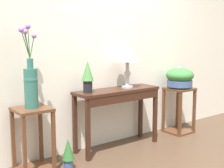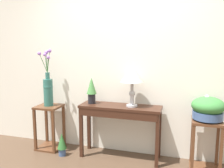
{
  "view_description": "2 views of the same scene",
  "coord_description": "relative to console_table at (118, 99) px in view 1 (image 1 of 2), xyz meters",
  "views": [
    {
      "loc": [
        -2.34,
        -1.64,
        1.38
      ],
      "look_at": [
        -0.1,
        1.29,
        0.82
      ],
      "focal_mm": 49.42,
      "sensor_mm": 36.0,
      "label": 1
    },
    {
      "loc": [
        0.77,
        -1.74,
        1.54
      ],
      "look_at": [
        -0.13,
        1.23,
        1.05
      ],
      "focal_mm": 37.66,
      "sensor_mm": 36.0,
      "label": 2
    }
  ],
  "objects": [
    {
      "name": "back_wall_with_art",
      "position": [
        0.03,
        0.28,
        0.77
      ],
      "size": [
        9.0,
        0.1,
        2.8
      ],
      "color": "silver",
      "rests_on": "ground"
    },
    {
      "name": "table_lamp",
      "position": [
        0.16,
        0.02,
        0.54
      ],
      "size": [
        0.31,
        0.31,
        0.55
      ],
      "color": "#B7B7BC",
      "rests_on": "console_table"
    },
    {
      "name": "pedestal_stand_right",
      "position": [
        1.11,
        -0.02,
        -0.3
      ],
      "size": [
        0.36,
        0.36,
        0.66
      ],
      "color": "#56331E",
      "rests_on": "ground"
    },
    {
      "name": "console_table",
      "position": [
        0.0,
        0.0,
        0.0
      ],
      "size": [
        1.12,
        0.35,
        0.75
      ],
      "color": "#381E14",
      "rests_on": "ground"
    },
    {
      "name": "pedestal_stand_left",
      "position": [
        -1.11,
        0.01,
        -0.29
      ],
      "size": [
        0.36,
        0.36,
        0.67
      ],
      "color": "#56331E",
      "rests_on": "ground"
    },
    {
      "name": "potted_plant_on_console",
      "position": [
        -0.42,
        0.03,
        0.33
      ],
      "size": [
        0.14,
        0.14,
        0.37
      ],
      "color": "black",
      "rests_on": "console_table"
    },
    {
      "name": "planter_bowl_wide_right",
      "position": [
        1.11,
        -0.02,
        0.19
      ],
      "size": [
        0.39,
        0.39,
        0.31
      ],
      "color": "#3D5684",
      "rests_on": "pedestal_stand_right"
    },
    {
      "name": "flower_vase_tall_left",
      "position": [
        -1.11,
        0.02,
        0.32
      ],
      "size": [
        0.19,
        0.16,
        0.84
      ],
      "color": "#2D665B",
      "rests_on": "pedestal_stand_left"
    },
    {
      "name": "potted_plant_floor",
      "position": [
        -0.81,
        -0.17,
        -0.44
      ],
      "size": [
        0.13,
        0.13,
        0.33
      ],
      "color": "#3D5684",
      "rests_on": "ground"
    }
  ]
}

